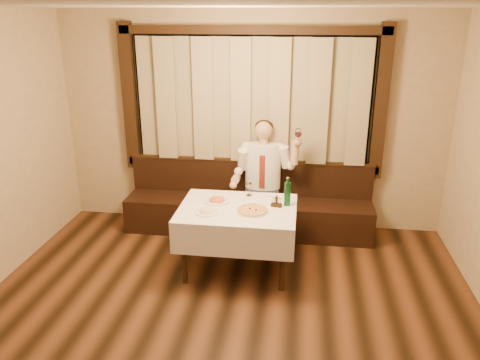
# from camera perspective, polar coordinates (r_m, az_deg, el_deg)

# --- Properties ---
(room) EXTENTS (5.01, 6.01, 2.81)m
(room) POSITION_cam_1_polar(r_m,az_deg,el_deg) (4.15, -1.74, 2.16)
(room) COLOR black
(room) RESTS_ON ground
(banquette) EXTENTS (3.20, 0.61, 0.94)m
(banquette) POSITION_cam_1_polar(r_m,az_deg,el_deg) (6.19, 1.03, -3.43)
(banquette) COLOR black
(banquette) RESTS_ON ground
(dining_table) EXTENTS (1.27, 0.97, 0.76)m
(dining_table) POSITION_cam_1_polar(r_m,az_deg,el_deg) (5.13, -0.30, -4.43)
(dining_table) COLOR black
(dining_table) RESTS_ON ground
(pizza) EXTENTS (0.34, 0.34, 0.04)m
(pizza) POSITION_cam_1_polar(r_m,az_deg,el_deg) (4.98, 1.53, -3.71)
(pizza) COLOR white
(pizza) RESTS_ON dining_table
(pasta_red) EXTENTS (0.29, 0.29, 0.10)m
(pasta_red) POSITION_cam_1_polar(r_m,az_deg,el_deg) (5.22, -2.81, -2.26)
(pasta_red) COLOR white
(pasta_red) RESTS_ON dining_table
(pasta_cream) EXTENTS (0.25, 0.25, 0.09)m
(pasta_cream) POSITION_cam_1_polar(r_m,az_deg,el_deg) (4.95, -4.08, -3.63)
(pasta_cream) COLOR white
(pasta_cream) RESTS_ON dining_table
(green_bottle) EXTENTS (0.07, 0.07, 0.32)m
(green_bottle) POSITION_cam_1_polar(r_m,az_deg,el_deg) (5.12, 5.79, -1.64)
(green_bottle) COLOR #104E1F
(green_bottle) RESTS_ON dining_table
(table_wine_glass) EXTENTS (0.07, 0.07, 0.19)m
(table_wine_glass) POSITION_cam_1_polar(r_m,az_deg,el_deg) (5.35, 1.11, -0.55)
(table_wine_glass) COLOR white
(table_wine_glass) RESTS_ON dining_table
(cruet_caddy) EXTENTS (0.12, 0.08, 0.12)m
(cruet_caddy) POSITION_cam_1_polar(r_m,az_deg,el_deg) (5.10, 4.46, -2.80)
(cruet_caddy) COLOR black
(cruet_caddy) RESTS_ON dining_table
(seated_man) EXTENTS (0.84, 0.63, 1.50)m
(seated_man) POSITION_cam_1_polar(r_m,az_deg,el_deg) (5.89, 2.83, 1.03)
(seated_man) COLOR black
(seated_man) RESTS_ON ground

